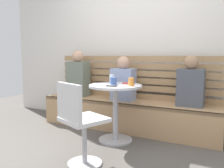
% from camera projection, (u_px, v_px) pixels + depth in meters
% --- Properties ---
extents(ground, '(8.00, 8.00, 0.00)m').
position_uv_depth(ground, '(81.00, 159.00, 2.57)').
color(ground, '#514C47').
extents(back_wall, '(5.20, 0.10, 2.90)m').
position_uv_depth(back_wall, '(138.00, 34.00, 3.84)').
color(back_wall, silver).
rests_on(back_wall, ground).
extents(booth_bench, '(2.70, 0.52, 0.44)m').
position_uv_depth(booth_bench, '(126.00, 115.00, 3.60)').
color(booth_bench, tan).
rests_on(booth_bench, ground).
extents(booth_backrest, '(2.65, 0.04, 0.67)m').
position_uv_depth(booth_backrest, '(133.00, 77.00, 3.74)').
color(booth_backrest, '#A68157').
rests_on(booth_backrest, booth_bench).
extents(cafe_table, '(0.68, 0.68, 0.74)m').
position_uv_depth(cafe_table, '(115.00, 102.00, 3.07)').
color(cafe_table, '#ADADB2').
rests_on(cafe_table, ground).
extents(white_chair, '(0.52, 0.52, 0.85)m').
position_uv_depth(white_chair, '(79.00, 121.00, 2.36)').
color(white_chair, '#ADADB2').
rests_on(white_chair, ground).
extents(person_adult, '(0.34, 0.22, 0.75)m').
position_uv_depth(person_adult, '(78.00, 76.00, 3.95)').
color(person_adult, slate).
rests_on(person_adult, booth_bench).
extents(person_child_left, '(0.34, 0.22, 0.68)m').
position_uv_depth(person_child_left, '(191.00, 84.00, 3.14)').
color(person_child_left, '#4C515B').
rests_on(person_child_left, booth_bench).
extents(person_child_middle, '(0.34, 0.22, 0.66)m').
position_uv_depth(person_child_middle, '(123.00, 81.00, 3.56)').
color(person_child_middle, '#8C9EC6').
rests_on(person_child_middle, booth_bench).
extents(cup_mug_blue, '(0.08, 0.08, 0.09)m').
position_uv_depth(cup_mug_blue, '(113.00, 81.00, 3.06)').
color(cup_mug_blue, '#3D5B9E').
rests_on(cup_mug_blue, cafe_table).
extents(cup_tumbler_orange, '(0.07, 0.07, 0.10)m').
position_uv_depth(cup_tumbler_orange, '(131.00, 82.00, 2.92)').
color(cup_tumbler_orange, orange).
rests_on(cup_tumbler_orange, cafe_table).
extents(cup_glass_tall, '(0.07, 0.07, 0.12)m').
position_uv_depth(cup_glass_tall, '(112.00, 79.00, 3.22)').
color(cup_glass_tall, silver).
rests_on(cup_glass_tall, cafe_table).
extents(plate_small, '(0.17, 0.17, 0.01)m').
position_uv_depth(plate_small, '(128.00, 83.00, 3.16)').
color(plate_small, '#DB4C42').
rests_on(plate_small, cafe_table).
extents(phone_on_table, '(0.15, 0.09, 0.01)m').
position_uv_depth(phone_on_table, '(111.00, 86.00, 2.89)').
color(phone_on_table, black).
rests_on(phone_on_table, cafe_table).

